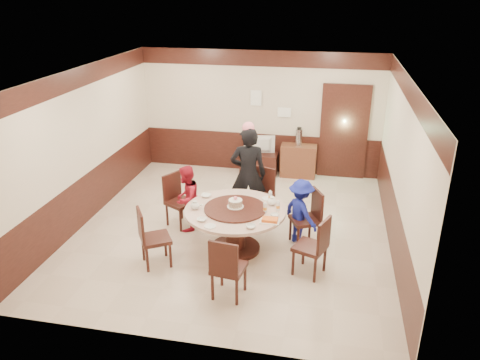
% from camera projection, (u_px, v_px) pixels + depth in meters
% --- Properties ---
extents(room, '(6.00, 6.04, 2.84)m').
position_uv_depth(room, '(234.00, 173.00, 8.13)').
color(room, beige).
rests_on(room, ground).
extents(banquet_table, '(1.65, 1.65, 0.78)m').
position_uv_depth(banquet_table, '(235.00, 221.00, 7.66)').
color(banquet_table, black).
rests_on(banquet_table, ground).
extents(chair_0, '(0.59, 0.59, 0.97)m').
position_uv_depth(chair_0, '(306.00, 228.00, 7.93)').
color(chair_0, black).
rests_on(chair_0, ground).
extents(chair_1, '(0.57, 0.57, 0.97)m').
position_uv_depth(chair_1, '(260.00, 203.00, 8.81)').
color(chair_1, black).
rests_on(chair_1, ground).
extents(chair_2, '(0.60, 0.60, 0.97)m').
position_uv_depth(chair_2, '(180.00, 209.00, 8.57)').
color(chair_2, black).
rests_on(chair_2, ground).
extents(chair_3, '(0.61, 0.61, 0.97)m').
position_uv_depth(chair_3, '(155.00, 247.00, 7.34)').
color(chair_3, black).
rests_on(chair_3, ground).
extents(chair_4, '(0.49, 0.50, 0.97)m').
position_uv_depth(chair_4, '(228.00, 278.00, 6.58)').
color(chair_4, black).
rests_on(chair_4, ground).
extents(chair_5, '(0.58, 0.57, 0.97)m').
position_uv_depth(chair_5, '(311.00, 256.00, 7.10)').
color(chair_5, black).
rests_on(chair_5, ground).
extents(person_standing, '(0.72, 0.53, 1.81)m').
position_uv_depth(person_standing, '(248.00, 174.00, 8.55)').
color(person_standing, black).
rests_on(person_standing, ground).
extents(person_red, '(0.54, 0.65, 1.21)m').
position_uv_depth(person_red, '(187.00, 198.00, 8.30)').
color(person_red, '#A41528').
rests_on(person_red, ground).
extents(person_blue, '(0.82, 0.84, 1.15)m').
position_uv_depth(person_blue, '(301.00, 212.00, 7.87)').
color(person_blue, navy).
rests_on(person_blue, ground).
extents(birthday_cake, '(0.27, 0.27, 0.19)m').
position_uv_depth(birthday_cake, '(235.00, 203.00, 7.57)').
color(birthday_cake, white).
rests_on(birthday_cake, banquet_table).
extents(teapot_left, '(0.17, 0.15, 0.13)m').
position_uv_depth(teapot_left, '(195.00, 206.00, 7.56)').
color(teapot_left, white).
rests_on(teapot_left, banquet_table).
extents(teapot_right, '(0.17, 0.15, 0.13)m').
position_uv_depth(teapot_right, '(272.00, 202.00, 7.70)').
color(teapot_right, white).
rests_on(teapot_right, banquet_table).
extents(bowl_0, '(0.17, 0.17, 0.04)m').
position_uv_depth(bowl_0, '(206.00, 196.00, 8.01)').
color(bowl_0, white).
rests_on(bowl_0, banquet_table).
extents(bowl_1, '(0.15, 0.15, 0.05)m').
position_uv_depth(bowl_1, '(251.00, 227.00, 6.98)').
color(bowl_1, white).
rests_on(bowl_1, banquet_table).
extents(bowl_2, '(0.15, 0.15, 0.04)m').
position_uv_depth(bowl_2, '(202.00, 220.00, 7.20)').
color(bowl_2, white).
rests_on(bowl_2, banquet_table).
extents(bowl_3, '(0.13, 0.13, 0.04)m').
position_uv_depth(bowl_3, '(275.00, 215.00, 7.33)').
color(bowl_3, white).
rests_on(bowl_3, banquet_table).
extents(saucer_near, '(0.18, 0.18, 0.01)m').
position_uv_depth(saucer_near, '(210.00, 226.00, 7.03)').
color(saucer_near, white).
rests_on(saucer_near, banquet_table).
extents(saucer_far, '(0.18, 0.18, 0.01)m').
position_uv_depth(saucer_far, '(267.00, 198.00, 7.94)').
color(saucer_far, white).
rests_on(saucer_far, banquet_table).
extents(shrimp_platter, '(0.30, 0.20, 0.06)m').
position_uv_depth(shrimp_platter, '(270.00, 220.00, 7.15)').
color(shrimp_platter, white).
rests_on(shrimp_platter, banquet_table).
extents(bottle_0, '(0.06, 0.06, 0.16)m').
position_uv_depth(bottle_0, '(265.00, 208.00, 7.44)').
color(bottle_0, silver).
rests_on(bottle_0, banquet_table).
extents(bottle_1, '(0.06, 0.06, 0.16)m').
position_uv_depth(bottle_1, '(278.00, 206.00, 7.50)').
color(bottle_1, silver).
rests_on(bottle_1, banquet_table).
extents(bottle_2, '(0.06, 0.06, 0.16)m').
position_uv_depth(bottle_2, '(270.00, 196.00, 7.85)').
color(bottle_2, silver).
rests_on(bottle_2, banquet_table).
extents(tv_stand, '(0.85, 0.45, 0.50)m').
position_uv_depth(tv_stand, '(259.00, 164.00, 10.92)').
color(tv_stand, black).
rests_on(tv_stand, ground).
extents(television, '(0.73, 0.20, 0.42)m').
position_uv_depth(television, '(259.00, 145.00, 10.75)').
color(television, gray).
rests_on(television, tv_stand).
extents(side_cabinet, '(0.80, 0.40, 0.75)m').
position_uv_depth(side_cabinet, '(298.00, 161.00, 10.74)').
color(side_cabinet, brown).
rests_on(side_cabinet, ground).
extents(thermos, '(0.15, 0.15, 0.38)m').
position_uv_depth(thermos, '(299.00, 137.00, 10.52)').
color(thermos, silver).
rests_on(thermos, side_cabinet).
extents(notice_left, '(0.25, 0.00, 0.35)m').
position_uv_depth(notice_left, '(256.00, 98.00, 10.55)').
color(notice_left, white).
rests_on(notice_left, room).
extents(notice_right, '(0.30, 0.00, 0.22)m').
position_uv_depth(notice_right, '(284.00, 112.00, 10.55)').
color(notice_right, white).
rests_on(notice_right, room).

